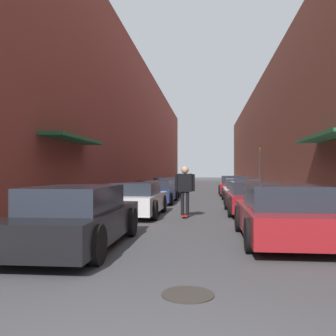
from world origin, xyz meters
TOP-DOWN VIEW (x-y plane):
  - ground at (0.00, 26.42)m, footprint 145.32×145.32m
  - curb_strip_left at (-4.22, 33.03)m, footprint 1.80×66.05m
  - curb_strip_right at (4.22, 33.03)m, footprint 1.80×66.05m
  - building_row_left at (-7.12, 33.02)m, footprint 4.90×66.05m
  - building_row_right at (7.12, 33.02)m, footprint 4.90×66.05m
  - parked_car_left_0 at (-2.32, 5.26)m, footprint 1.91×4.77m
  - parked_car_left_1 at (-2.19, 11.09)m, footprint 1.95×4.21m
  - parked_car_left_2 at (-2.26, 16.90)m, footprint 2.07×4.56m
  - parked_car_left_3 at (-2.22, 22.02)m, footprint 1.85×4.50m
  - parked_car_left_4 at (-2.32, 27.62)m, footprint 2.06×4.22m
  - parked_car_right_0 at (2.19, 6.45)m, footprint 1.95×4.38m
  - parked_car_right_1 at (2.16, 12.32)m, footprint 1.97×4.45m
  - parked_car_right_2 at (2.27, 17.86)m, footprint 2.03×4.53m
  - parked_car_right_3 at (2.18, 23.46)m, footprint 1.92×4.03m
  - skateboarder at (-0.35, 10.82)m, footprint 0.70×0.78m
  - manhole_cover at (0.21, 2.45)m, footprint 0.70×0.70m
  - traffic_light at (4.63, 28.36)m, footprint 0.16×0.22m

SIDE VIEW (x-z plane):
  - ground at x=0.00m, z-range 0.00..0.00m
  - manhole_cover at x=0.21m, z-range 0.00..0.02m
  - curb_strip_left at x=-4.22m, z-range 0.00..0.12m
  - curb_strip_right at x=4.22m, z-range 0.00..0.12m
  - parked_car_left_4 at x=-2.32m, z-range -0.02..1.17m
  - parked_car_left_2 at x=-2.26m, z-range -0.01..1.16m
  - parked_car_left_3 at x=-2.22m, z-range -0.02..1.21m
  - parked_car_left_1 at x=-2.19m, z-range -0.01..1.22m
  - parked_car_right_2 at x=2.27m, z-range -0.02..1.23m
  - parked_car_right_1 at x=2.16m, z-range -0.01..1.23m
  - parked_car_right_0 at x=2.19m, z-range -0.02..1.31m
  - parked_car_right_3 at x=2.18m, z-range -0.03..1.32m
  - parked_car_left_0 at x=-2.32m, z-range -0.02..1.31m
  - skateboarder at x=-0.35m, z-range 0.22..2.05m
  - traffic_light at x=4.63m, z-range 0.53..3.99m
  - building_row_right at x=7.12m, z-range 0.00..9.95m
  - building_row_left at x=-7.12m, z-range 0.00..11.36m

